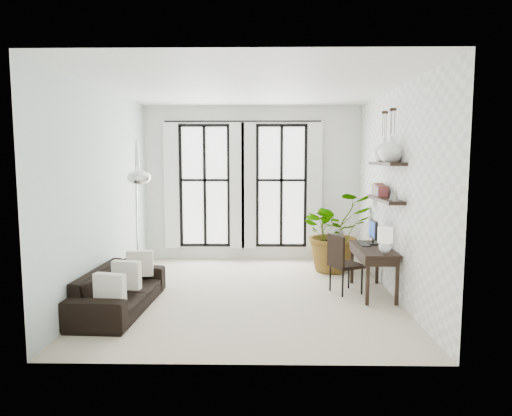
{
  "coord_description": "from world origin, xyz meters",
  "views": [
    {
      "loc": [
        0.23,
        -7.03,
        2.15
      ],
      "look_at": [
        0.11,
        0.3,
        1.33
      ],
      "focal_mm": 32.0,
      "sensor_mm": 36.0,
      "label": 1
    }
  ],
  "objects_px": {
    "arc_lamp": "(137,175)",
    "desk": "(374,251)",
    "sofa": "(120,289)",
    "plant": "(335,231)",
    "buddha": "(337,253)",
    "desk_chair": "(342,260)"
  },
  "relations": [
    {
      "from": "sofa",
      "to": "desk",
      "type": "distance_m",
      "value": 3.84
    },
    {
      "from": "plant",
      "to": "desk",
      "type": "bearing_deg",
      "value": -76.67
    },
    {
      "from": "desk",
      "to": "desk_chair",
      "type": "relative_size",
      "value": 1.34
    },
    {
      "from": "plant",
      "to": "buddha",
      "type": "height_order",
      "value": "plant"
    },
    {
      "from": "desk",
      "to": "buddha",
      "type": "height_order",
      "value": "desk"
    },
    {
      "from": "arc_lamp",
      "to": "desk",
      "type": "bearing_deg",
      "value": 1.35
    },
    {
      "from": "desk",
      "to": "desk_chair",
      "type": "bearing_deg",
      "value": 170.76
    },
    {
      "from": "sofa",
      "to": "arc_lamp",
      "type": "distance_m",
      "value": 1.72
    },
    {
      "from": "arc_lamp",
      "to": "buddha",
      "type": "bearing_deg",
      "value": 24.82
    },
    {
      "from": "sofa",
      "to": "arc_lamp",
      "type": "height_order",
      "value": "arc_lamp"
    },
    {
      "from": "sofa",
      "to": "plant",
      "type": "bearing_deg",
      "value": -53.11
    },
    {
      "from": "desk",
      "to": "buddha",
      "type": "xyz_separation_m",
      "value": [
        -0.33,
        1.45,
        -0.35
      ]
    },
    {
      "from": "desk_chair",
      "to": "buddha",
      "type": "distance_m",
      "value": 1.39
    },
    {
      "from": "sofa",
      "to": "desk",
      "type": "relative_size",
      "value": 1.59
    },
    {
      "from": "plant",
      "to": "buddha",
      "type": "xyz_separation_m",
      "value": [
        0.03,
        -0.1,
        -0.4
      ]
    },
    {
      "from": "sofa",
      "to": "plant",
      "type": "distance_m",
      "value": 4.11
    },
    {
      "from": "sofa",
      "to": "plant",
      "type": "relative_size",
      "value": 1.32
    },
    {
      "from": "desk_chair",
      "to": "desk",
      "type": "bearing_deg",
      "value": -33.26
    },
    {
      "from": "desk",
      "to": "desk_chair",
      "type": "height_order",
      "value": "desk"
    },
    {
      "from": "sofa",
      "to": "desk_chair",
      "type": "bearing_deg",
      "value": -72.99
    },
    {
      "from": "desk",
      "to": "buddha",
      "type": "bearing_deg",
      "value": 102.88
    },
    {
      "from": "arc_lamp",
      "to": "plant",
      "type": "bearing_deg",
      "value": 26.41
    }
  ]
}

